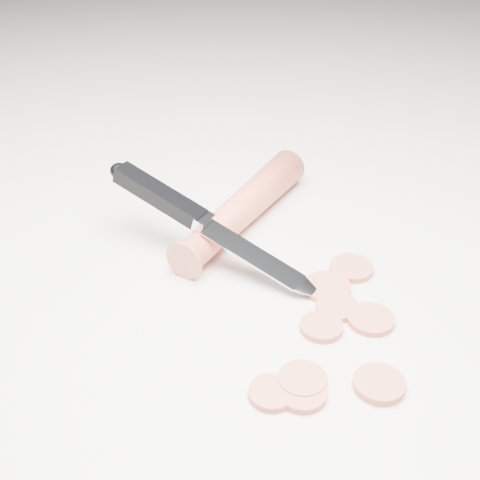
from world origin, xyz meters
name	(u,v)px	position (x,y,z in m)	size (l,w,h in m)	color
ground	(272,291)	(0.00, 0.00, 0.00)	(2.40, 2.40, 0.00)	silver
carrot	(242,208)	(0.01, 0.11, 0.02)	(0.03, 0.03, 0.20)	#DC4C33
carrot_slice_0	(302,380)	(-0.02, -0.11, 0.00)	(0.04, 0.04, 0.01)	#CA5F45
carrot_slice_1	(302,393)	(-0.02, -0.12, 0.00)	(0.04, 0.04, 0.01)	#CA5F45
carrot_slice_2	(327,287)	(0.04, -0.01, 0.00)	(0.04, 0.04, 0.01)	#CA5F45
carrot_slice_3	(371,319)	(0.06, -0.06, 0.00)	(0.04, 0.04, 0.01)	#CA5F45
carrot_slice_4	(351,268)	(0.08, 0.00, 0.00)	(0.04, 0.04, 0.01)	#CA5F45
carrot_slice_5	(321,327)	(0.02, -0.06, 0.00)	(0.03, 0.03, 0.01)	#CA5F45
carrot_slice_6	(379,384)	(0.03, -0.13, 0.00)	(0.04, 0.04, 0.01)	#CA5F45
carrot_slice_7	(272,393)	(-0.04, -0.11, 0.00)	(0.03, 0.03, 0.01)	#CA5F45
carrot_slice_8	(337,307)	(0.04, -0.04, 0.00)	(0.04, 0.04, 0.01)	#CA5F45
kitchen_knife	(216,227)	(-0.03, 0.06, 0.04)	(0.16, 0.19, 0.07)	silver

